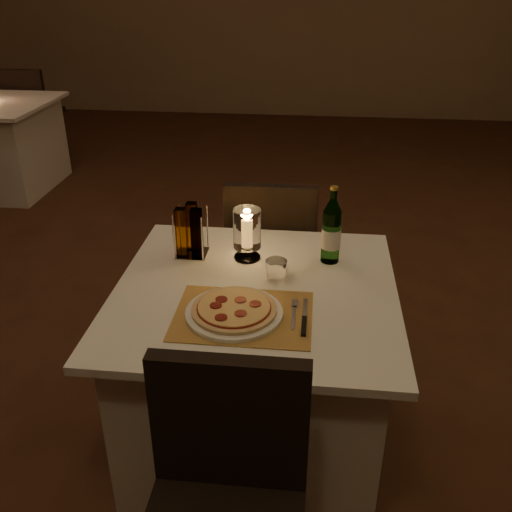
# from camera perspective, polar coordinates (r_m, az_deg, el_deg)

# --- Properties ---
(floor) EXTENTS (8.00, 10.00, 0.02)m
(floor) POSITION_cam_1_polar(r_m,az_deg,el_deg) (2.97, 0.97, -9.52)
(floor) COLOR #472617
(floor) RESTS_ON ground
(main_table) EXTENTS (1.00, 1.00, 0.74)m
(main_table) POSITION_cam_1_polar(r_m,az_deg,el_deg) (2.24, -0.06, -11.36)
(main_table) COLOR silver
(main_table) RESTS_ON ground
(chair_near) EXTENTS (0.42, 0.42, 0.90)m
(chair_near) POSITION_cam_1_polar(r_m,az_deg,el_deg) (1.61, -3.11, -22.43)
(chair_near) COLOR black
(chair_near) RESTS_ON ground
(chair_far) EXTENTS (0.42, 0.42, 0.90)m
(chair_far) POSITION_cam_1_polar(r_m,az_deg,el_deg) (2.74, 1.59, 0.89)
(chair_far) COLOR black
(chair_far) RESTS_ON ground
(placemat) EXTENTS (0.45, 0.34, 0.00)m
(placemat) POSITION_cam_1_polar(r_m,az_deg,el_deg) (1.88, -1.28, -5.98)
(placemat) COLOR #AD7F3C
(placemat) RESTS_ON main_table
(plate) EXTENTS (0.32, 0.32, 0.01)m
(plate) POSITION_cam_1_polar(r_m,az_deg,el_deg) (1.87, -2.20, -5.69)
(plate) COLOR white
(plate) RESTS_ON placemat
(pizza) EXTENTS (0.28, 0.28, 0.02)m
(pizza) POSITION_cam_1_polar(r_m,az_deg,el_deg) (1.87, -2.21, -5.28)
(pizza) COLOR #D8B77F
(pizza) RESTS_ON plate
(fork) EXTENTS (0.02, 0.18, 0.00)m
(fork) POSITION_cam_1_polar(r_m,az_deg,el_deg) (1.89, 3.84, -5.61)
(fork) COLOR silver
(fork) RESTS_ON placemat
(knife) EXTENTS (0.02, 0.22, 0.01)m
(knife) POSITION_cam_1_polar(r_m,az_deg,el_deg) (1.84, 4.84, -6.62)
(knife) COLOR black
(knife) RESTS_ON placemat
(tumbler) EXTENTS (0.08, 0.08, 0.08)m
(tumbler) POSITION_cam_1_polar(r_m,az_deg,el_deg) (2.06, 2.03, -1.46)
(tumbler) COLOR white
(tumbler) RESTS_ON main_table
(water_bottle) EXTENTS (0.07, 0.07, 0.30)m
(water_bottle) POSITION_cam_1_polar(r_m,az_deg,el_deg) (2.17, 7.54, 2.40)
(water_bottle) COLOR #62A458
(water_bottle) RESTS_ON main_table
(hurricane_candle) EXTENTS (0.11, 0.11, 0.21)m
(hurricane_candle) POSITION_cam_1_polar(r_m,az_deg,el_deg) (2.17, -0.90, 2.59)
(hurricane_candle) COLOR white
(hurricane_candle) RESTS_ON main_table
(cruet_caddy) EXTENTS (0.12, 0.12, 0.21)m
(cruet_caddy) POSITION_cam_1_polar(r_m,az_deg,el_deg) (2.22, -6.58, 2.31)
(cruet_caddy) COLOR white
(cruet_caddy) RESTS_ON main_table
(neighbor_chair_lb) EXTENTS (0.42, 0.42, 0.90)m
(neighbor_chair_lb) POSITION_cam_1_polar(r_m,az_deg,el_deg) (5.97, -21.65, 13.76)
(neighbor_chair_lb) COLOR black
(neighbor_chair_lb) RESTS_ON ground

